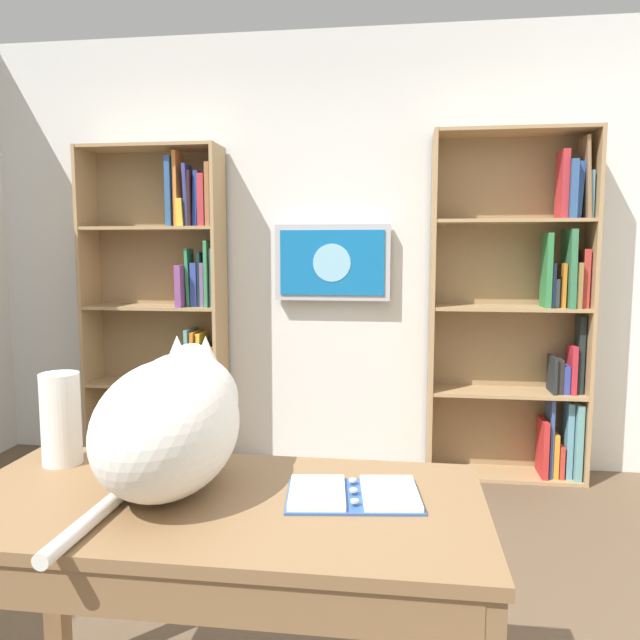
{
  "coord_description": "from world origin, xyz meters",
  "views": [
    {
      "loc": [
        -0.47,
        1.65,
        1.36
      ],
      "look_at": [
        -0.09,
        -1.15,
        1.04
      ],
      "focal_mm": 34.27,
      "sensor_mm": 36.0,
      "label": 1
    }
  ],
  "objects_px": {
    "desk": "(215,548)",
    "cat": "(173,417)",
    "bookshelf_right": "(172,302)",
    "wall_mounted_tv": "(332,263)",
    "bookshelf_left": "(528,312)",
    "open_binder": "(353,494)",
    "paper_towel_roll": "(61,419)"
  },
  "relations": [
    {
      "from": "desk",
      "to": "cat",
      "type": "height_order",
      "value": "cat"
    },
    {
      "from": "bookshelf_right",
      "to": "wall_mounted_tv",
      "type": "height_order",
      "value": "bookshelf_right"
    },
    {
      "from": "bookshelf_left",
      "to": "open_binder",
      "type": "relative_size",
      "value": 5.77
    },
    {
      "from": "paper_towel_roll",
      "to": "desk",
      "type": "bearing_deg",
      "value": 158.41
    },
    {
      "from": "bookshelf_right",
      "to": "wall_mounted_tv",
      "type": "relative_size",
      "value": 2.78
    },
    {
      "from": "bookshelf_left",
      "to": "wall_mounted_tv",
      "type": "xyz_separation_m",
      "value": [
        1.17,
        -0.08,
        0.29
      ]
    },
    {
      "from": "bookshelf_right",
      "to": "cat",
      "type": "relative_size",
      "value": 3.05
    },
    {
      "from": "bookshelf_right",
      "to": "paper_towel_roll",
      "type": "distance_m",
      "value": 2.19
    },
    {
      "from": "bookshelf_left",
      "to": "bookshelf_right",
      "type": "height_order",
      "value": "bookshelf_left"
    },
    {
      "from": "wall_mounted_tv",
      "to": "desk",
      "type": "height_order",
      "value": "wall_mounted_tv"
    },
    {
      "from": "desk",
      "to": "cat",
      "type": "bearing_deg",
      "value": -30.52
    },
    {
      "from": "bookshelf_left",
      "to": "bookshelf_right",
      "type": "bearing_deg",
      "value": -0.02
    },
    {
      "from": "desk",
      "to": "paper_towel_roll",
      "type": "height_order",
      "value": "paper_towel_roll"
    },
    {
      "from": "desk",
      "to": "open_binder",
      "type": "xyz_separation_m",
      "value": [
        -0.34,
        -0.07,
        0.13
      ]
    },
    {
      "from": "bookshelf_right",
      "to": "cat",
      "type": "xyz_separation_m",
      "value": [
        -0.88,
        2.26,
        -0.09
      ]
    },
    {
      "from": "bookshelf_left",
      "to": "open_binder",
      "type": "xyz_separation_m",
      "value": [
        0.85,
        2.26,
        -0.24
      ]
    },
    {
      "from": "cat",
      "to": "paper_towel_roll",
      "type": "xyz_separation_m",
      "value": [
        0.39,
        -0.13,
        -0.05
      ]
    },
    {
      "from": "paper_towel_roll",
      "to": "wall_mounted_tv",
      "type": "bearing_deg",
      "value": -103.42
    },
    {
      "from": "bookshelf_right",
      "to": "desk",
      "type": "height_order",
      "value": "bookshelf_right"
    },
    {
      "from": "bookshelf_left",
      "to": "cat",
      "type": "relative_size",
      "value": 3.12
    },
    {
      "from": "bookshelf_left",
      "to": "bookshelf_right",
      "type": "distance_m",
      "value": 2.19
    },
    {
      "from": "desk",
      "to": "bookshelf_right",
      "type": "bearing_deg",
      "value": -66.68
    },
    {
      "from": "wall_mounted_tv",
      "to": "desk",
      "type": "bearing_deg",
      "value": 89.62
    },
    {
      "from": "desk",
      "to": "cat",
      "type": "xyz_separation_m",
      "value": [
        0.13,
        -0.07,
        0.3
      ]
    },
    {
      "from": "wall_mounted_tv",
      "to": "open_binder",
      "type": "bearing_deg",
      "value": 97.79
    },
    {
      "from": "bookshelf_left",
      "to": "bookshelf_right",
      "type": "relative_size",
      "value": 1.02
    },
    {
      "from": "bookshelf_right",
      "to": "cat",
      "type": "height_order",
      "value": "bookshelf_right"
    },
    {
      "from": "bookshelf_right",
      "to": "desk",
      "type": "xyz_separation_m",
      "value": [
        -1.01,
        2.33,
        -0.4
      ]
    },
    {
      "from": "bookshelf_right",
      "to": "paper_towel_roll",
      "type": "xyz_separation_m",
      "value": [
        -0.49,
        2.13,
        -0.15
      ]
    },
    {
      "from": "paper_towel_roll",
      "to": "bookshelf_right",
      "type": "bearing_deg",
      "value": -76.94
    },
    {
      "from": "bookshelf_right",
      "to": "paper_towel_roll",
      "type": "height_order",
      "value": "bookshelf_right"
    },
    {
      "from": "open_binder",
      "to": "cat",
      "type": "bearing_deg",
      "value": -0.28
    }
  ]
}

